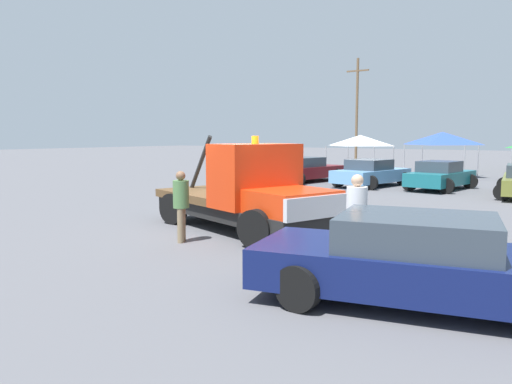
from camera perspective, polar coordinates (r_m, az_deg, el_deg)
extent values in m
plane|color=#545459|center=(13.35, -1.75, -4.34)|extent=(160.00, 160.00, 0.00)
cube|color=black|center=(13.26, -1.76, -2.10)|extent=(6.07, 3.53, 0.35)
cube|color=red|center=(11.58, 4.20, -1.12)|extent=(2.08, 2.21, 0.55)
cube|color=silver|center=(10.96, 7.16, -1.73)|extent=(0.68, 1.87, 0.50)
cube|color=red|center=(12.64, -0.10, 1.91)|extent=(1.84, 2.41, 1.59)
cube|color=brown|center=(14.41, -5.08, -0.29)|extent=(3.38, 2.89, 0.22)
cylinder|color=black|center=(14.84, -6.34, 3.33)|extent=(1.17, 0.46, 1.63)
cylinder|color=orange|center=(12.60, -0.10, 5.98)|extent=(0.18, 0.18, 0.20)
cylinder|color=black|center=(12.40, 7.45, -3.16)|extent=(0.88, 0.26, 0.88)
cylinder|color=black|center=(11.09, -0.05, -4.25)|extent=(0.88, 0.26, 0.88)
cylinder|color=black|center=(15.36, -2.72, -1.25)|extent=(0.88, 0.26, 0.88)
cylinder|color=black|center=(14.33, -9.42, -1.89)|extent=(0.88, 0.26, 0.88)
cube|color=#0F194C|center=(7.84, 19.76, -8.46)|extent=(5.60, 3.19, 0.60)
cube|color=#333D47|center=(7.73, 17.96, -4.41)|extent=(2.57, 2.23, 0.50)
cylinder|color=black|center=(9.03, 8.41, -7.47)|extent=(0.68, 0.22, 0.68)
cylinder|color=black|center=(7.27, 4.84, -10.88)|extent=(0.68, 0.22, 0.68)
cylinder|color=#847051|center=(9.86, 10.86, -5.79)|extent=(0.16, 0.16, 0.86)
cylinder|color=#847051|center=(9.73, 11.85, -5.98)|extent=(0.16, 0.16, 0.86)
cylinder|color=white|center=(9.66, 11.45, -1.41)|extent=(0.39, 0.39, 0.68)
sphere|color=tan|center=(9.61, 11.51, 1.30)|extent=(0.23, 0.23, 0.23)
cylinder|color=#847051|center=(12.00, -8.41, -3.66)|extent=(0.15, 0.15, 0.82)
cylinder|color=#847051|center=(11.80, -8.62, -3.83)|extent=(0.15, 0.15, 0.82)
cylinder|color=#4C7542|center=(11.80, -8.57, -0.25)|extent=(0.37, 0.37, 0.65)
sphere|color=brown|center=(11.75, -8.61, 1.85)|extent=(0.22, 0.22, 0.22)
cube|color=orange|center=(29.12, 0.32, 2.62)|extent=(2.08, 4.52, 0.60)
cube|color=#333D47|center=(28.92, 0.05, 3.68)|extent=(1.74, 1.94, 0.50)
cylinder|color=black|center=(30.88, 0.73, 2.47)|extent=(0.68, 0.22, 0.68)
cylinder|color=black|center=(29.82, 3.46, 2.31)|extent=(0.68, 0.22, 0.68)
cylinder|color=black|center=(28.54, -2.97, 2.13)|extent=(0.68, 0.22, 0.68)
cylinder|color=black|center=(27.40, -0.15, 1.96)|extent=(0.68, 0.22, 0.68)
cube|color=maroon|center=(27.09, 5.68, 2.29)|extent=(2.55, 5.05, 0.60)
cube|color=#333D47|center=(26.87, 5.37, 3.44)|extent=(1.92, 2.25, 0.50)
cylinder|color=black|center=(28.94, 6.33, 2.16)|extent=(0.68, 0.22, 0.68)
cylinder|color=black|center=(27.89, 9.20, 1.95)|extent=(0.68, 0.22, 0.68)
cylinder|color=black|center=(26.43, 1.95, 1.79)|extent=(0.68, 0.22, 0.68)
cylinder|color=black|center=(25.28, 4.91, 1.55)|extent=(0.68, 0.22, 0.68)
cube|color=#669ED1|center=(25.24, 13.04, 1.85)|extent=(2.63, 4.63, 0.60)
cube|color=#333D47|center=(25.01, 12.80, 3.08)|extent=(1.98, 2.10, 0.50)
cylinder|color=black|center=(26.99, 13.09, 1.72)|extent=(0.68, 0.22, 0.68)
cylinder|color=black|center=(26.06, 16.48, 1.46)|extent=(0.68, 0.22, 0.68)
cylinder|color=black|center=(24.54, 9.36, 1.34)|extent=(0.68, 0.22, 0.68)
cylinder|color=black|center=(23.51, 12.95, 1.04)|extent=(0.68, 0.22, 0.68)
cube|color=#196670|center=(24.60, 20.35, 1.50)|extent=(2.24, 4.40, 0.60)
cube|color=#333D47|center=(24.36, 20.22, 2.75)|extent=(1.74, 1.94, 0.50)
cylinder|color=black|center=(26.25, 19.84, 1.37)|extent=(0.68, 0.22, 0.68)
cylinder|color=black|center=(25.66, 23.27, 1.12)|extent=(0.68, 0.22, 0.68)
cylinder|color=black|center=(23.64, 17.15, 0.94)|extent=(0.68, 0.22, 0.68)
cylinder|color=black|center=(22.98, 20.89, 0.65)|extent=(0.68, 0.22, 0.68)
cylinder|color=black|center=(24.75, 26.59, 0.78)|extent=(0.68, 0.22, 0.68)
cylinder|color=black|center=(21.45, 26.38, 0.02)|extent=(0.68, 0.22, 0.68)
cylinder|color=#9E9EA3|center=(33.35, 7.97, 3.69)|extent=(0.07, 0.07, 1.82)
cylinder|color=#9E9EA3|center=(31.93, 13.31, 3.45)|extent=(0.07, 0.07, 1.82)
cylinder|color=#9E9EA3|center=(36.35, 10.45, 3.87)|extent=(0.07, 0.07, 1.82)
cylinder|color=#9E9EA3|center=(35.05, 15.42, 3.65)|extent=(0.07, 0.07, 1.82)
pyramid|color=white|center=(34.09, 11.84, 5.79)|extent=(3.36, 3.36, 0.71)
cylinder|color=#9E9EA3|center=(31.11, 16.55, 3.40)|extent=(0.07, 0.07, 1.95)
cylinder|color=#9E9EA3|center=(30.16, 22.70, 3.08)|extent=(0.07, 0.07, 1.95)
cylinder|color=#9E9EA3|center=(34.36, 18.44, 3.61)|extent=(0.07, 0.07, 1.95)
cylinder|color=#9E9EA3|center=(33.50, 24.04, 3.31)|extent=(0.07, 0.07, 1.95)
pyramid|color=#2D4CB7|center=(32.20, 20.53, 5.77)|extent=(3.42, 3.42, 0.76)
cylinder|color=#9E9EA3|center=(30.33, 27.13, 2.74)|extent=(0.07, 0.07, 1.79)
cylinder|color=brown|center=(48.27, 11.45, 9.11)|extent=(0.24, 0.24, 9.63)
cube|color=brown|center=(48.58, 11.55, 13.42)|extent=(2.20, 0.14, 0.14)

